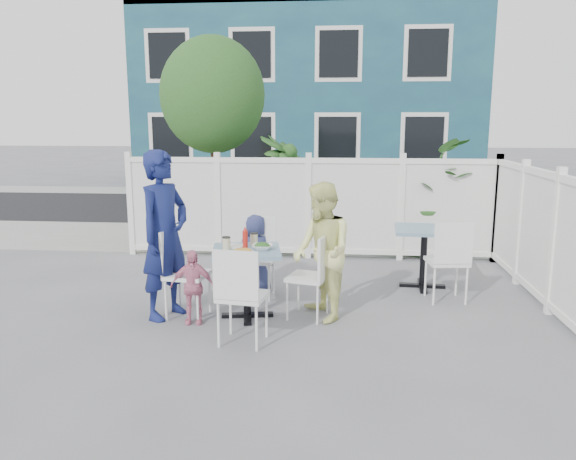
# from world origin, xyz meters

# --- Properties ---
(ground) EXTENTS (80.00, 80.00, 0.00)m
(ground) POSITION_xyz_m (0.00, 0.00, 0.00)
(ground) COLOR slate
(near_sidewalk) EXTENTS (24.00, 2.60, 0.01)m
(near_sidewalk) POSITION_xyz_m (0.00, 3.80, 0.01)
(near_sidewalk) COLOR gray
(near_sidewalk) RESTS_ON ground
(street) EXTENTS (24.00, 5.00, 0.01)m
(street) POSITION_xyz_m (0.00, 7.50, 0.00)
(street) COLOR black
(street) RESTS_ON ground
(far_sidewalk) EXTENTS (24.00, 1.60, 0.01)m
(far_sidewalk) POSITION_xyz_m (0.00, 10.60, 0.01)
(far_sidewalk) COLOR gray
(far_sidewalk) RESTS_ON ground
(building) EXTENTS (11.00, 6.00, 6.00)m
(building) POSITION_xyz_m (-0.50, 14.00, 3.00)
(building) COLOR navy
(building) RESTS_ON ground
(fence_back) EXTENTS (5.86, 0.08, 1.60)m
(fence_back) POSITION_xyz_m (0.10, 2.40, 0.78)
(fence_back) COLOR white
(fence_back) RESTS_ON ground
(fence_right) EXTENTS (0.08, 3.66, 1.60)m
(fence_right) POSITION_xyz_m (3.00, 0.60, 0.78)
(fence_right) COLOR white
(fence_right) RESTS_ON ground
(tree) EXTENTS (1.80, 1.62, 3.59)m
(tree) POSITION_xyz_m (-1.60, 3.30, 2.59)
(tree) COLOR #382316
(tree) RESTS_ON ground
(utility_cabinet) EXTENTS (0.73, 0.56, 1.26)m
(utility_cabinet) POSITION_xyz_m (-2.40, 4.00, 0.63)
(utility_cabinet) COLOR gold
(utility_cabinet) RESTS_ON ground
(potted_shrub_a) EXTENTS (1.32, 1.32, 1.92)m
(potted_shrub_a) POSITION_xyz_m (-0.36, 3.10, 0.96)
(potted_shrub_a) COLOR #21461A
(potted_shrub_a) RESTS_ON ground
(potted_shrub_b) EXTENTS (1.48, 1.71, 1.88)m
(potted_shrub_b) POSITION_xyz_m (1.93, 3.00, 0.94)
(potted_shrub_b) COLOR #21461A
(potted_shrub_b) RESTS_ON ground
(main_table) EXTENTS (0.85, 0.85, 0.78)m
(main_table) POSITION_xyz_m (-0.43, -0.42, 0.61)
(main_table) COLOR slate
(main_table) RESTS_ON ground
(spare_table) EXTENTS (0.81, 0.81, 0.80)m
(spare_table) POSITION_xyz_m (1.70, 0.92, 0.62)
(spare_table) COLOR slate
(spare_table) RESTS_ON ground
(chair_left) EXTENTS (0.49, 0.50, 1.00)m
(chair_left) POSITION_xyz_m (-1.18, -0.46, 0.58)
(chair_left) COLOR white
(chair_left) RESTS_ON ground
(chair_right) EXTENTS (0.52, 0.53, 0.95)m
(chair_right) POSITION_xyz_m (0.33, -0.39, 0.55)
(chair_right) COLOR white
(chair_right) RESTS_ON ground
(chair_back) EXTENTS (0.47, 0.45, 0.99)m
(chair_back) POSITION_xyz_m (-0.43, 0.39, 0.58)
(chair_back) COLOR white
(chair_back) RESTS_ON ground
(chair_near) EXTENTS (0.50, 0.49, 0.99)m
(chair_near) POSITION_xyz_m (-0.36, -1.24, 0.57)
(chair_near) COLOR white
(chair_near) RESTS_ON ground
(chair_spare) EXTENTS (0.51, 0.49, 1.01)m
(chair_spare) POSITION_xyz_m (1.91, 0.30, 0.59)
(chair_spare) COLOR white
(chair_spare) RESTS_ON ground
(man) EXTENTS (0.69, 0.81, 1.87)m
(man) POSITION_xyz_m (-1.33, -0.47, 0.94)
(man) COLOR navy
(man) RESTS_ON ground
(woman) EXTENTS (0.83, 0.91, 1.53)m
(woman) POSITION_xyz_m (0.40, -0.40, 0.76)
(woman) COLOR #F0F848
(woman) RESTS_ON ground
(boy) EXTENTS (0.59, 0.50, 1.01)m
(boy) POSITION_xyz_m (-0.46, 0.50, 0.51)
(boy) COLOR navy
(boy) RESTS_ON ground
(toddler) EXTENTS (0.50, 0.24, 0.82)m
(toddler) POSITION_xyz_m (-0.99, -0.66, 0.41)
(toddler) COLOR pink
(toddler) RESTS_ON ground
(plate_main) EXTENTS (0.25, 0.25, 0.02)m
(plate_main) POSITION_xyz_m (-0.44, -0.59, 0.79)
(plate_main) COLOR white
(plate_main) RESTS_ON main_table
(plate_side) EXTENTS (0.23, 0.23, 0.02)m
(plate_side) POSITION_xyz_m (-0.59, -0.31, 0.79)
(plate_side) COLOR white
(plate_side) RESTS_ON main_table
(salad_bowl) EXTENTS (0.23, 0.23, 0.06)m
(salad_bowl) POSITION_xyz_m (-0.25, -0.42, 0.81)
(salad_bowl) COLOR white
(salad_bowl) RESTS_ON main_table
(coffee_cup_a) EXTENTS (0.09, 0.09, 0.13)m
(coffee_cup_a) POSITION_xyz_m (-0.65, -0.45, 0.85)
(coffee_cup_a) COLOR beige
(coffee_cup_a) RESTS_ON main_table
(coffee_cup_b) EXTENTS (0.09, 0.09, 0.13)m
(coffee_cup_b) POSITION_xyz_m (-0.38, -0.19, 0.84)
(coffee_cup_b) COLOR beige
(coffee_cup_b) RESTS_ON main_table
(ketchup_bottle) EXTENTS (0.06, 0.06, 0.19)m
(ketchup_bottle) POSITION_xyz_m (-0.46, -0.34, 0.88)
(ketchup_bottle) COLOR red
(ketchup_bottle) RESTS_ON main_table
(salt_shaker) EXTENTS (0.03, 0.03, 0.07)m
(salt_shaker) POSITION_xyz_m (-0.49, -0.18, 0.81)
(salt_shaker) COLOR white
(salt_shaker) RESTS_ON main_table
(pepper_shaker) EXTENTS (0.03, 0.03, 0.06)m
(pepper_shaker) POSITION_xyz_m (-0.47, -0.16, 0.81)
(pepper_shaker) COLOR black
(pepper_shaker) RESTS_ON main_table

